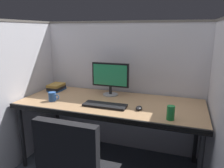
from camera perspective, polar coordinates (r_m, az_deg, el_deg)
cubicle_partition_rear at (r=2.67m, az=2.75°, el=-0.75°), size 2.21×0.06×1.57m
cubicle_partition_left at (r=2.67m, az=-21.79°, el=-1.77°), size 0.06×1.41×1.57m
cubicle_partition_right at (r=2.07m, az=25.74°, el=-6.67°), size 0.06×1.41×1.57m
desk at (r=2.28m, az=-0.51°, el=-5.96°), size 1.90×0.80×0.74m
monitor_center at (r=2.45m, az=-0.44°, el=1.91°), size 0.43×0.17×0.37m
keyboard_main at (r=2.14m, az=-1.88°, el=-5.62°), size 0.43×0.15×0.02m
computer_mouse at (r=2.07m, az=7.09°, el=-6.30°), size 0.06×0.10×0.04m
coffee_mug at (r=2.37m, az=-15.41°, el=-3.21°), size 0.13×0.08×0.09m
soda_can at (r=1.88m, az=15.19°, el=-7.35°), size 0.07×0.07×0.12m
book_stack at (r=2.77m, az=-14.45°, el=-0.82°), size 0.16×0.22×0.08m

